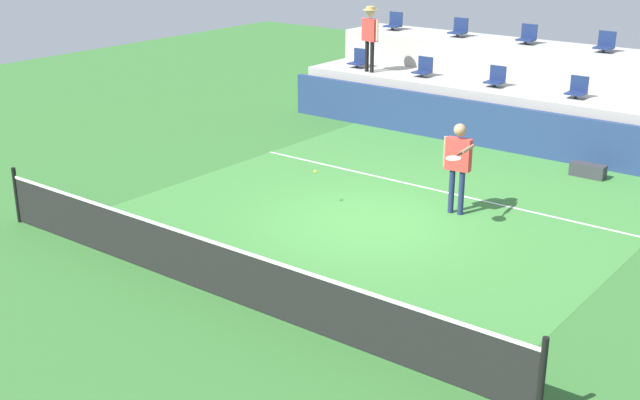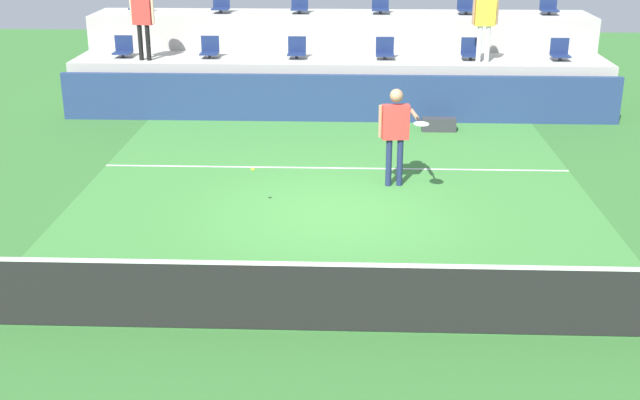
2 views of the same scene
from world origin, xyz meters
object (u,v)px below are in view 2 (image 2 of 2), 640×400
Objects in this scene: stadium_chair_lower_left at (210,49)px; stadium_chair_lower_mid_left at (297,50)px; stadium_chair_upper_mid_left at (300,5)px; stadium_chair_lower_mid_right at (385,50)px; stadium_chair_lower_far_left at (123,48)px; stadium_chair_upper_right at (466,6)px; spectator_in_white at (485,17)px; spectator_with_hat at (142,14)px; stadium_chair_upper_far_left at (139,4)px; tennis_ball at (253,169)px; stadium_chair_lower_far_right at (560,51)px; stadium_chair_upper_left at (221,5)px; stadium_chair_upper_far_right at (549,6)px; stadium_chair_lower_right at (470,51)px; tennis_player at (396,127)px; equipment_bag at (439,125)px; stadium_chair_upper_mid_right at (380,5)px.

stadium_chair_lower_left is 1.00× the size of stadium_chair_lower_mid_left.
stadium_chair_lower_mid_left is at bearing -88.80° from stadium_chair_upper_mid_left.
stadium_chair_upper_mid_left is at bearing 140.48° from stadium_chair_lower_mid_right.
stadium_chair_lower_far_left is 1.00× the size of stadium_chair_upper_right.
spectator_in_white is at bearing -3.33° from stadium_chair_lower_left.
stadium_chair_lower_far_left is 1.15m from spectator_with_hat.
tennis_ball is (4.00, -8.93, -1.60)m from stadium_chair_upper_far_left.
stadium_chair_lower_mid_right is 1.00× the size of stadium_chair_lower_far_right.
spectator_in_white is at bearing -18.43° from stadium_chair_upper_left.
stadium_chair_upper_right and stadium_chair_upper_far_right have the same top height.
stadium_chair_upper_far_right is (6.41, 1.80, 0.85)m from stadium_chair_lower_mid_left.
tennis_player reaches higher than stadium_chair_lower_right.
equipment_bag is at bearing -104.25° from stadium_chair_upper_right.
stadium_chair_upper_left is at bearing 139.45° from stadium_chair_lower_mid_left.
stadium_chair_lower_mid_left is 1.00× the size of stadium_chair_lower_far_right.
stadium_chair_lower_far_left is 1.00× the size of stadium_chair_upper_left.
stadium_chair_lower_far_right is (8.50, 0.00, 0.00)m from stadium_chair_lower_left.
stadium_chair_lower_right is at bearing -11.97° from stadium_chair_upper_far_left.
spectator_in_white is (8.73, -2.18, 0.01)m from stadium_chair_upper_far_left.
stadium_chair_lower_mid_right is at bearing 90.03° from tennis_player.
stadium_chair_upper_mid_left is 5.52m from equipment_bag.
spectator_in_white reaches higher than tennis_ball.
stadium_chair_upper_mid_right reaches higher than stadium_chair_lower_left.
stadium_chair_upper_mid_left reaches higher than stadium_chair_lower_mid_right.
stadium_chair_upper_far_left reaches higher than stadium_chair_lower_left.
spectator_with_hat is at bearing -159.10° from stadium_chair_upper_mid_right.
stadium_chair_lower_mid_right is 0.29× the size of tennis_player.
stadium_chair_lower_mid_right is 1.00× the size of stadium_chair_lower_right.
stadium_chair_lower_left is at bearing 180.00° from stadium_chair_lower_right.
spectator_in_white reaches higher than stadium_chair_upper_mid_left.
stadium_chair_lower_mid_right is 7.65× the size of tennis_ball.
equipment_bag is (-0.97, -3.82, -2.16)m from stadium_chair_upper_right.
stadium_chair_lower_right is at bearing -15.91° from stadium_chair_upper_left.
stadium_chair_lower_left is 1.00× the size of stadium_chair_lower_mid_right.
spectator_in_white is (0.16, -2.18, 0.01)m from stadium_chair_upper_right.
tennis_player is at bearing -119.20° from stadium_chair_upper_far_right.
spectator_in_white is 2.32× the size of equipment_bag.
spectator_with_hat is 7.71m from tennis_ball.
stadium_chair_upper_far_right is at bearing 60.80° from tennis_player.
spectator_in_white is (2.30, 5.45, 1.21)m from tennis_player.
stadium_chair_upper_right is (-2.07, 1.80, 0.85)m from stadium_chair_lower_far_right.
stadium_chair_upper_far_left is 1.00× the size of stadium_chair_upper_far_right.
stadium_chair_upper_far_right is at bearing 22.85° from stadium_chair_lower_mid_right.
stadium_chair_upper_left reaches higher than tennis_ball.
stadium_chair_lower_far_left is 1.00× the size of stadium_chair_upper_far_left.
stadium_chair_lower_mid_left is at bearing 0.00° from stadium_chair_lower_left.
stadium_chair_upper_left and stadium_chair_upper_mid_right have the same top height.
spectator_with_hat is at bearing -165.74° from stadium_chair_lower_left.
stadium_chair_upper_mid_left is 1.00× the size of stadium_chair_upper_mid_right.
stadium_chair_upper_mid_left and stadium_chair_upper_far_right have the same top height.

